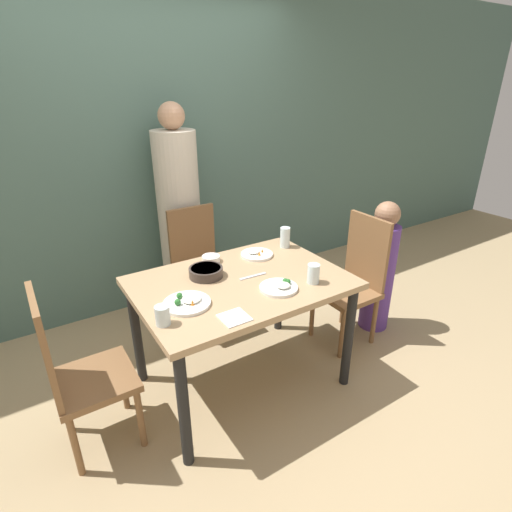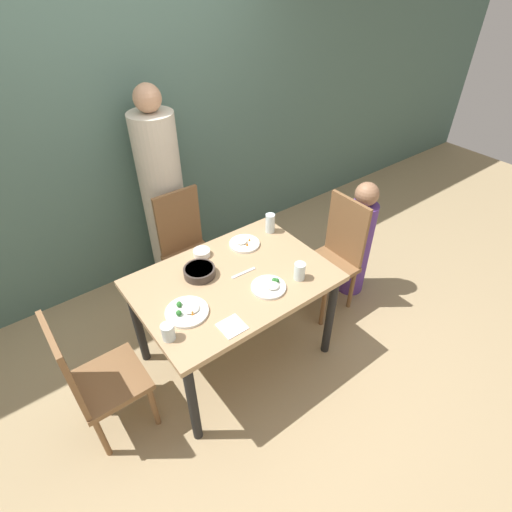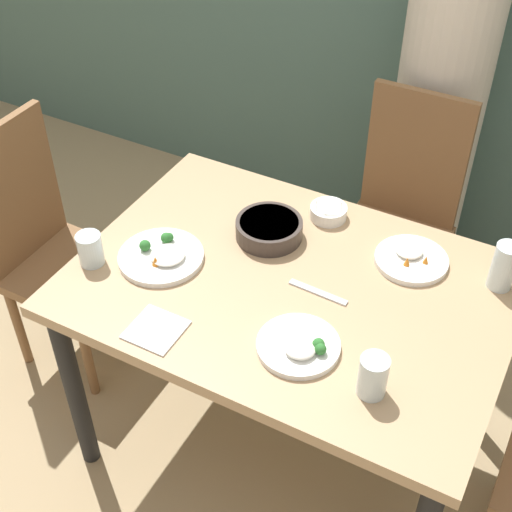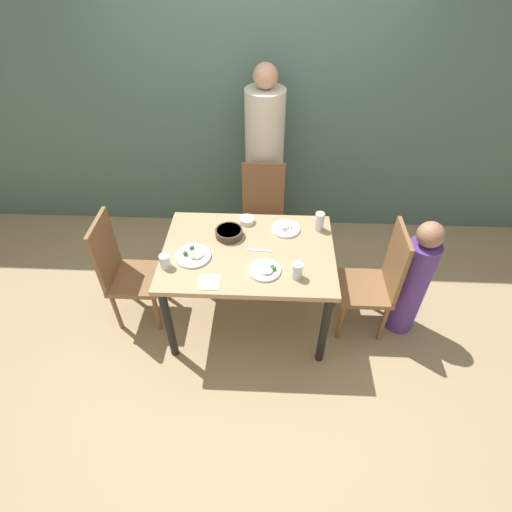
% 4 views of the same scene
% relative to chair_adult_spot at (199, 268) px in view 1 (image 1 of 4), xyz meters
% --- Properties ---
extents(ground_plane, '(10.00, 10.00, 0.00)m').
position_rel_chair_adult_spot_xyz_m(ground_plane, '(-0.08, -0.79, -0.51)').
color(ground_plane, tan).
extents(wall_back, '(10.00, 0.06, 2.70)m').
position_rel_chair_adult_spot_xyz_m(wall_back, '(-0.08, 0.61, 0.84)').
color(wall_back, '#4C6B60').
rests_on(wall_back, ground_plane).
extents(dining_table, '(1.25, 0.88, 0.77)m').
position_rel_chair_adult_spot_xyz_m(dining_table, '(-0.08, -0.79, 0.17)').
color(dining_table, tan).
rests_on(dining_table, ground_plane).
extents(chair_adult_spot, '(0.40, 0.40, 0.97)m').
position_rel_chair_adult_spot_xyz_m(chair_adult_spot, '(0.00, 0.00, 0.00)').
color(chair_adult_spot, brown).
rests_on(chair_adult_spot, ground_plane).
extents(chair_child_spot, '(0.40, 0.40, 0.97)m').
position_rel_chair_adult_spot_xyz_m(chair_child_spot, '(0.89, -0.80, 0.00)').
color(chair_child_spot, brown).
rests_on(chair_child_spot, ground_plane).
extents(chair_empty_left, '(0.40, 0.40, 0.97)m').
position_rel_chair_adult_spot_xyz_m(chair_empty_left, '(-1.05, -0.77, 0.00)').
color(chair_empty_left, brown).
rests_on(chair_empty_left, ground_plane).
extents(person_adult, '(0.34, 0.34, 1.72)m').
position_rel_chair_adult_spot_xyz_m(person_adult, '(0.00, 0.33, 0.29)').
color(person_adult, beige).
rests_on(person_adult, ground_plane).
extents(person_child, '(0.23, 0.23, 1.06)m').
position_rel_chair_adult_spot_xyz_m(person_child, '(1.17, -0.80, -0.01)').
color(person_child, '#5B3893').
rests_on(person_child, ground_plane).
extents(bowl_curry, '(0.21, 0.21, 0.06)m').
position_rel_chair_adult_spot_xyz_m(bowl_curry, '(-0.24, -0.63, 0.29)').
color(bowl_curry, '#3D332D').
rests_on(bowl_curry, dining_table).
extents(plate_rice_adult, '(0.26, 0.26, 0.05)m').
position_rel_chair_adult_spot_xyz_m(plate_rice_adult, '(-0.47, -0.88, 0.27)').
color(plate_rice_adult, white).
rests_on(plate_rice_adult, dining_table).
extents(plate_rice_child, '(0.22, 0.22, 0.05)m').
position_rel_chair_adult_spot_xyz_m(plate_rice_child, '(0.05, -1.01, 0.27)').
color(plate_rice_child, white).
rests_on(plate_rice_child, dining_table).
extents(plate_noodles, '(0.22, 0.22, 0.04)m').
position_rel_chair_adult_spot_xyz_m(plate_noodles, '(0.19, -0.54, 0.27)').
color(plate_noodles, white).
rests_on(plate_noodles, dining_table).
extents(bowl_rice_small, '(0.12, 0.12, 0.04)m').
position_rel_chair_adult_spot_xyz_m(bowl_rice_small, '(-0.11, -0.46, 0.28)').
color(bowl_rice_small, white).
rests_on(bowl_rice_small, dining_table).
extents(glass_water_tall, '(0.07, 0.07, 0.15)m').
position_rel_chair_adult_spot_xyz_m(glass_water_tall, '(0.45, -0.52, 0.33)').
color(glass_water_tall, silver).
rests_on(glass_water_tall, dining_table).
extents(glass_water_short, '(0.07, 0.07, 0.10)m').
position_rel_chair_adult_spot_xyz_m(glass_water_short, '(-0.64, -0.99, 0.31)').
color(glass_water_short, silver).
rests_on(glass_water_short, dining_table).
extents(glass_water_center, '(0.07, 0.07, 0.12)m').
position_rel_chair_adult_spot_xyz_m(glass_water_center, '(0.26, -1.05, 0.32)').
color(glass_water_center, silver).
rests_on(glass_water_center, dining_table).
extents(napkin_folded, '(0.14, 0.14, 0.01)m').
position_rel_chair_adult_spot_xyz_m(napkin_folded, '(-0.32, -1.13, 0.26)').
color(napkin_folded, white).
rests_on(napkin_folded, dining_table).
extents(fork_steel, '(0.18, 0.03, 0.01)m').
position_rel_chair_adult_spot_xyz_m(fork_steel, '(0.00, -0.79, 0.26)').
color(fork_steel, silver).
rests_on(fork_steel, dining_table).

